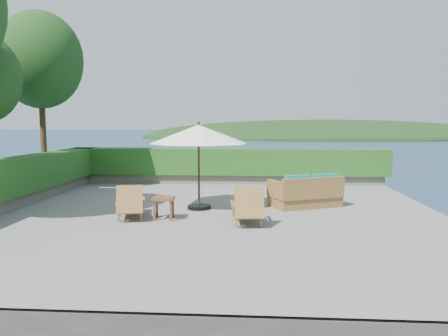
# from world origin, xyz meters

# --- Properties ---
(ground) EXTENTS (12.00, 12.00, 0.00)m
(ground) POSITION_xyz_m (0.00, 0.00, 0.00)
(ground) COLOR slate
(ground) RESTS_ON ground
(foundation) EXTENTS (12.00, 12.00, 3.00)m
(foundation) POSITION_xyz_m (0.00, 0.00, -1.55)
(foundation) COLOR #544E43
(foundation) RESTS_ON ocean
(ocean) EXTENTS (600.00, 600.00, 0.00)m
(ocean) POSITION_xyz_m (0.00, 0.00, -3.00)
(ocean) COLOR #18334D
(ocean) RESTS_ON ground
(offshore_island) EXTENTS (126.00, 57.60, 12.60)m
(offshore_island) POSITION_xyz_m (25.00, 140.00, -3.00)
(offshore_island) COLOR black
(offshore_island) RESTS_ON ocean
(planter_wall_far) EXTENTS (12.00, 0.60, 0.36)m
(planter_wall_far) POSITION_xyz_m (0.00, 5.60, 0.18)
(planter_wall_far) COLOR #726C5B
(planter_wall_far) RESTS_ON ground
(planter_wall_left) EXTENTS (0.60, 12.00, 0.36)m
(planter_wall_left) POSITION_xyz_m (-5.60, 0.00, 0.18)
(planter_wall_left) COLOR #726C5B
(planter_wall_left) RESTS_ON ground
(hedge_far) EXTENTS (12.40, 0.90, 1.00)m
(hedge_far) POSITION_xyz_m (0.00, 5.60, 0.85)
(hedge_far) COLOR #214A15
(hedge_far) RESTS_ON planter_wall_far
(hedge_left) EXTENTS (0.90, 12.40, 1.00)m
(hedge_left) POSITION_xyz_m (-5.60, 0.00, 0.85)
(hedge_left) COLOR #214A15
(hedge_left) RESTS_ON planter_wall_left
(tree_far) EXTENTS (2.80, 2.80, 6.03)m
(tree_far) POSITION_xyz_m (-6.00, 3.20, 4.40)
(tree_far) COLOR #432E19
(tree_far) RESTS_ON ground
(patio_umbrella) EXTENTS (3.27, 3.27, 2.38)m
(patio_umbrella) POSITION_xyz_m (-0.36, 0.53, 2.01)
(patio_umbrella) COLOR black
(patio_umbrella) RESTS_ON ground
(lounge_left) EXTENTS (0.94, 1.60, 0.86)m
(lounge_left) POSITION_xyz_m (-1.91, -0.69, 0.36)
(lounge_left) COLOR brown
(lounge_left) RESTS_ON ground
(lounge_right) EXTENTS (0.83, 1.66, 0.92)m
(lounge_right) POSITION_xyz_m (0.97, -1.06, 0.38)
(lounge_right) COLOR brown
(lounge_right) RESTS_ON ground
(side_table) EXTENTS (0.53, 0.53, 0.54)m
(side_table) POSITION_xyz_m (-1.07, -0.79, 0.45)
(side_table) COLOR brown
(side_table) RESTS_ON ground
(wicker_loveseat) EXTENTS (2.15, 1.69, 0.94)m
(wicker_loveseat) POSITION_xyz_m (2.59, 1.03, 0.37)
(wicker_loveseat) COLOR brown
(wicker_loveseat) RESTS_ON ground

